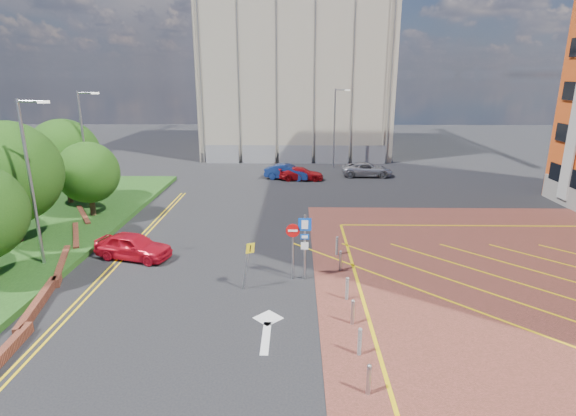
{
  "coord_description": "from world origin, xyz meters",
  "views": [
    {
      "loc": [
        0.08,
        -18.49,
        9.32
      ],
      "look_at": [
        -0.34,
        4.7,
        2.42
      ],
      "focal_mm": 28.0,
      "sensor_mm": 36.0,
      "label": 1
    }
  ],
  "objects_px": {
    "tree_c": "(88,173)",
    "tree_b": "(8,173)",
    "lamp_back": "(335,125)",
    "car_blue_back": "(288,172)",
    "car_red_left": "(133,246)",
    "tree_d": "(64,154)",
    "lamp_left_far": "(85,146)",
    "car_silver_back": "(367,169)",
    "car_red_back": "(301,174)",
    "sign_cluster": "(300,241)",
    "warning_sign": "(248,260)",
    "lamp_left_near": "(32,178)"
  },
  "relations": [
    {
      "from": "tree_d",
      "to": "car_silver_back",
      "type": "height_order",
      "value": "tree_d"
    },
    {
      "from": "tree_d",
      "to": "car_red_back",
      "type": "xyz_separation_m",
      "value": [
        17.06,
        8.99,
        -3.28
      ]
    },
    {
      "from": "lamp_left_far",
      "to": "car_silver_back",
      "type": "xyz_separation_m",
      "value": [
        21.27,
        11.67,
        -4.0
      ]
    },
    {
      "from": "car_blue_back",
      "to": "tree_d",
      "type": "bearing_deg",
      "value": 135.66
    },
    {
      "from": "lamp_back",
      "to": "car_silver_back",
      "type": "relative_size",
      "value": 1.68
    },
    {
      "from": "lamp_left_near",
      "to": "lamp_left_far",
      "type": "distance_m",
      "value": 10.2
    },
    {
      "from": "car_silver_back",
      "to": "tree_d",
      "type": "bearing_deg",
      "value": 116.33
    },
    {
      "from": "lamp_back",
      "to": "car_blue_back",
      "type": "relative_size",
      "value": 1.91
    },
    {
      "from": "tree_c",
      "to": "lamp_left_far",
      "type": "relative_size",
      "value": 0.61
    },
    {
      "from": "lamp_back",
      "to": "warning_sign",
      "type": "xyz_separation_m",
      "value": [
        -6.13,
        -28.1,
        -2.93
      ]
    },
    {
      "from": "tree_b",
      "to": "car_silver_back",
      "type": "bearing_deg",
      "value": 39.87
    },
    {
      "from": "tree_d",
      "to": "lamp_back",
      "type": "xyz_separation_m",
      "value": [
        20.58,
        15.0,
        0.49
      ]
    },
    {
      "from": "lamp_left_near",
      "to": "lamp_left_far",
      "type": "xyz_separation_m",
      "value": [
        -2.0,
        10.0,
        0.0
      ]
    },
    {
      "from": "tree_c",
      "to": "lamp_back",
      "type": "height_order",
      "value": "lamp_back"
    },
    {
      "from": "tree_d",
      "to": "car_red_back",
      "type": "distance_m",
      "value": 19.56
    },
    {
      "from": "car_red_left",
      "to": "tree_b",
      "type": "bearing_deg",
      "value": 92.46
    },
    {
      "from": "lamp_left_far",
      "to": "car_red_back",
      "type": "xyz_separation_m",
      "value": [
        14.98,
        9.99,
        -4.07
      ]
    },
    {
      "from": "tree_c",
      "to": "tree_b",
      "type": "bearing_deg",
      "value": -111.8
    },
    {
      "from": "sign_cluster",
      "to": "car_silver_back",
      "type": "distance_m",
      "value": 23.64
    },
    {
      "from": "lamp_left_far",
      "to": "car_red_back",
      "type": "bearing_deg",
      "value": 33.7
    },
    {
      "from": "car_blue_back",
      "to": "car_red_left",
      "type": "bearing_deg",
      "value": 172.94
    },
    {
      "from": "tree_b",
      "to": "lamp_left_near",
      "type": "xyz_separation_m",
      "value": [
        3.08,
        -3.0,
        0.42
      ]
    },
    {
      "from": "car_blue_back",
      "to": "tree_c",
      "type": "bearing_deg",
      "value": 149.05
    },
    {
      "from": "tree_b",
      "to": "tree_d",
      "type": "xyz_separation_m",
      "value": [
        -1.0,
        8.0,
        -0.37
      ]
    },
    {
      "from": "tree_d",
      "to": "warning_sign",
      "type": "relative_size",
      "value": 2.7
    },
    {
      "from": "car_red_left",
      "to": "tree_c",
      "type": "bearing_deg",
      "value": 52.7
    },
    {
      "from": "lamp_back",
      "to": "car_red_left",
      "type": "height_order",
      "value": "lamp_back"
    },
    {
      "from": "tree_b",
      "to": "car_red_left",
      "type": "xyz_separation_m",
      "value": [
        7.04,
        -1.62,
        -3.54
      ]
    },
    {
      "from": "tree_c",
      "to": "tree_d",
      "type": "xyz_separation_m",
      "value": [
        -3.0,
        3.0,
        0.68
      ]
    },
    {
      "from": "tree_b",
      "to": "lamp_left_far",
      "type": "height_order",
      "value": "lamp_left_far"
    },
    {
      "from": "car_red_left",
      "to": "car_red_back",
      "type": "height_order",
      "value": "car_red_left"
    },
    {
      "from": "car_red_back",
      "to": "tree_c",
      "type": "bearing_deg",
      "value": 131.7
    },
    {
      "from": "tree_b",
      "to": "tree_d",
      "type": "bearing_deg",
      "value": 97.13
    },
    {
      "from": "tree_b",
      "to": "car_red_back",
      "type": "distance_m",
      "value": 23.66
    },
    {
      "from": "lamp_left_far",
      "to": "tree_d",
      "type": "bearing_deg",
      "value": 154.32
    },
    {
      "from": "tree_c",
      "to": "car_red_back",
      "type": "relative_size",
      "value": 1.2
    },
    {
      "from": "tree_d",
      "to": "lamp_back",
      "type": "bearing_deg",
      "value": 36.09
    },
    {
      "from": "lamp_back",
      "to": "car_red_back",
      "type": "distance_m",
      "value": 7.92
    },
    {
      "from": "tree_b",
      "to": "warning_sign",
      "type": "xyz_separation_m",
      "value": [
        13.45,
        -5.1,
        -2.81
      ]
    },
    {
      "from": "tree_c",
      "to": "car_red_left",
      "type": "height_order",
      "value": "tree_c"
    },
    {
      "from": "lamp_left_near",
      "to": "car_red_left",
      "type": "bearing_deg",
      "value": 19.21
    },
    {
      "from": "tree_d",
      "to": "tree_b",
      "type": "bearing_deg",
      "value": -82.87
    },
    {
      "from": "car_red_left",
      "to": "car_blue_back",
      "type": "xyz_separation_m",
      "value": [
        7.76,
        18.88,
        -0.0
      ]
    },
    {
      "from": "tree_c",
      "to": "warning_sign",
      "type": "bearing_deg",
      "value": -41.41
    },
    {
      "from": "tree_b",
      "to": "sign_cluster",
      "type": "xyz_separation_m",
      "value": [
        15.8,
        -4.02,
        -2.28
      ]
    },
    {
      "from": "tree_b",
      "to": "car_red_back",
      "type": "relative_size",
      "value": 1.65
    },
    {
      "from": "tree_d",
      "to": "lamp_left_near",
      "type": "relative_size",
      "value": 0.76
    },
    {
      "from": "tree_d",
      "to": "warning_sign",
      "type": "xyz_separation_m",
      "value": [
        14.45,
        -13.1,
        -2.44
      ]
    },
    {
      "from": "tree_d",
      "to": "car_blue_back",
      "type": "distance_m",
      "value": 18.59
    },
    {
      "from": "lamp_left_near",
      "to": "warning_sign",
      "type": "distance_m",
      "value": 11.06
    }
  ]
}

